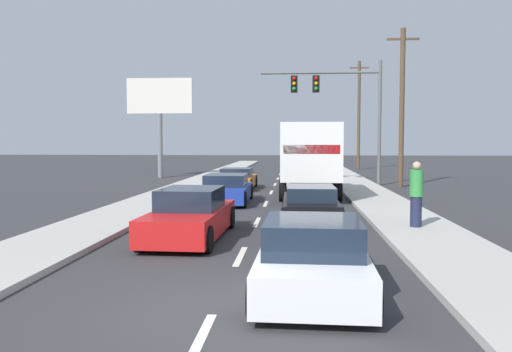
{
  "coord_description": "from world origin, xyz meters",
  "views": [
    {
      "loc": [
        1.22,
        -7.6,
        2.55
      ],
      "look_at": [
        -0.26,
        11.95,
        1.28
      ],
      "focal_mm": 36.61,
      "sensor_mm": 36.0,
      "label": 1
    }
  ],
  "objects_px": {
    "car_blue": "(226,189)",
    "car_red": "(190,216)",
    "car_orange": "(237,179)",
    "utility_pole_far": "(359,114)",
    "car_white": "(313,258)",
    "roadside_billboard": "(160,106)",
    "pedestrian_near_corner": "(416,194)",
    "car_black": "(310,204)",
    "box_truck": "(310,155)",
    "utility_pole_mid": "(402,106)",
    "traffic_signal_mast": "(331,95)"
  },
  "relations": [
    {
      "from": "pedestrian_near_corner",
      "to": "car_black",
      "type": "bearing_deg",
      "value": 148.79
    },
    {
      "from": "utility_pole_far",
      "to": "car_red",
      "type": "bearing_deg",
      "value": -103.56
    },
    {
      "from": "car_white",
      "to": "roadside_billboard",
      "type": "distance_m",
      "value": 30.31
    },
    {
      "from": "utility_pole_mid",
      "to": "roadside_billboard",
      "type": "bearing_deg",
      "value": 156.19
    },
    {
      "from": "car_black",
      "to": "traffic_signal_mast",
      "type": "bearing_deg",
      "value": 83.55
    },
    {
      "from": "car_white",
      "to": "pedestrian_near_corner",
      "type": "xyz_separation_m",
      "value": [
        3.14,
        6.23,
        0.5
      ]
    },
    {
      "from": "utility_pole_mid",
      "to": "utility_pole_far",
      "type": "relative_size",
      "value": 0.89
    },
    {
      "from": "car_orange",
      "to": "car_white",
      "type": "relative_size",
      "value": 1.0
    },
    {
      "from": "car_white",
      "to": "utility_pole_mid",
      "type": "xyz_separation_m",
      "value": [
        5.68,
        21.27,
        4.03
      ]
    },
    {
      "from": "car_red",
      "to": "utility_pole_mid",
      "type": "distance_m",
      "value": 19.16
    },
    {
      "from": "car_red",
      "to": "car_white",
      "type": "height_order",
      "value": "car_red"
    },
    {
      "from": "car_white",
      "to": "utility_pole_mid",
      "type": "height_order",
      "value": "utility_pole_mid"
    },
    {
      "from": "car_orange",
      "to": "utility_pole_mid",
      "type": "height_order",
      "value": "utility_pole_mid"
    },
    {
      "from": "car_blue",
      "to": "car_white",
      "type": "relative_size",
      "value": 1.07
    },
    {
      "from": "utility_pole_far",
      "to": "pedestrian_near_corner",
      "type": "bearing_deg",
      "value": -94.07
    },
    {
      "from": "car_white",
      "to": "pedestrian_near_corner",
      "type": "bearing_deg",
      "value": 63.24
    },
    {
      "from": "car_blue",
      "to": "car_red",
      "type": "relative_size",
      "value": 0.98
    },
    {
      "from": "car_white",
      "to": "traffic_signal_mast",
      "type": "xyz_separation_m",
      "value": [
        1.8,
        22.27,
        4.75
      ]
    },
    {
      "from": "car_black",
      "to": "car_blue",
      "type": "bearing_deg",
      "value": 124.67
    },
    {
      "from": "car_red",
      "to": "roadside_billboard",
      "type": "xyz_separation_m",
      "value": [
        -6.98,
        23.51,
        4.57
      ]
    },
    {
      "from": "traffic_signal_mast",
      "to": "car_orange",
      "type": "bearing_deg",
      "value": -151.69
    },
    {
      "from": "car_red",
      "to": "utility_pole_far",
      "type": "height_order",
      "value": "utility_pole_far"
    },
    {
      "from": "car_blue",
      "to": "car_red",
      "type": "height_order",
      "value": "car_red"
    },
    {
      "from": "roadside_billboard",
      "to": "pedestrian_near_corner",
      "type": "xyz_separation_m",
      "value": [
        13.2,
        -21.98,
        -4.09
      ]
    },
    {
      "from": "car_white",
      "to": "pedestrian_near_corner",
      "type": "height_order",
      "value": "pedestrian_near_corner"
    },
    {
      "from": "car_black",
      "to": "roadside_billboard",
      "type": "relative_size",
      "value": 0.64
    },
    {
      "from": "box_truck",
      "to": "car_white",
      "type": "relative_size",
      "value": 1.85
    },
    {
      "from": "car_black",
      "to": "roadside_billboard",
      "type": "xyz_separation_m",
      "value": [
        -10.24,
        20.19,
        4.63
      ]
    },
    {
      "from": "car_blue",
      "to": "car_white",
      "type": "xyz_separation_m",
      "value": [
        3.2,
        -12.92,
        0.01
      ]
    },
    {
      "from": "car_red",
      "to": "traffic_signal_mast",
      "type": "relative_size",
      "value": 0.64
    },
    {
      "from": "car_white",
      "to": "utility_pole_mid",
      "type": "relative_size",
      "value": 0.48
    },
    {
      "from": "car_orange",
      "to": "car_white",
      "type": "bearing_deg",
      "value": -79.87
    },
    {
      "from": "car_red",
      "to": "utility_pole_mid",
      "type": "height_order",
      "value": "utility_pole_mid"
    },
    {
      "from": "traffic_signal_mast",
      "to": "utility_pole_mid",
      "type": "xyz_separation_m",
      "value": [
        3.89,
        -1.0,
        -0.73
      ]
    },
    {
      "from": "car_orange",
      "to": "car_red",
      "type": "xyz_separation_m",
      "value": [
        0.4,
        -14.72,
        0.07
      ]
    },
    {
      "from": "traffic_signal_mast",
      "to": "utility_pole_far",
      "type": "relative_size",
      "value": 0.73
    },
    {
      "from": "car_white",
      "to": "utility_pole_far",
      "type": "distance_m",
      "value": 41.27
    },
    {
      "from": "roadside_billboard",
      "to": "car_orange",
      "type": "bearing_deg",
      "value": -53.14
    },
    {
      "from": "car_white",
      "to": "roadside_billboard",
      "type": "bearing_deg",
      "value": 109.62
    },
    {
      "from": "box_truck",
      "to": "car_black",
      "type": "relative_size",
      "value": 1.72
    },
    {
      "from": "box_truck",
      "to": "traffic_signal_mast",
      "type": "xyz_separation_m",
      "value": [
        1.43,
        6.67,
        3.37
      ]
    },
    {
      "from": "car_blue",
      "to": "utility_pole_mid",
      "type": "distance_m",
      "value": 12.84
    },
    {
      "from": "box_truck",
      "to": "car_white",
      "type": "bearing_deg",
      "value": -91.33
    },
    {
      "from": "utility_pole_far",
      "to": "car_white",
      "type": "bearing_deg",
      "value": -97.83
    },
    {
      "from": "utility_pole_far",
      "to": "roadside_billboard",
      "type": "height_order",
      "value": "utility_pole_far"
    },
    {
      "from": "utility_pole_mid",
      "to": "roadside_billboard",
      "type": "relative_size",
      "value": 1.25
    },
    {
      "from": "car_red",
      "to": "utility_pole_far",
      "type": "distance_m",
      "value": 37.24
    },
    {
      "from": "traffic_signal_mast",
      "to": "pedestrian_near_corner",
      "type": "height_order",
      "value": "traffic_signal_mast"
    },
    {
      "from": "car_red",
      "to": "car_white",
      "type": "bearing_deg",
      "value": -56.85
    },
    {
      "from": "box_truck",
      "to": "car_black",
      "type": "distance_m",
      "value": 7.71
    }
  ]
}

